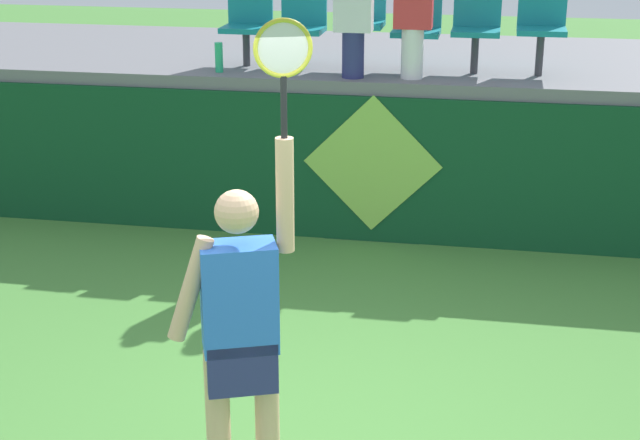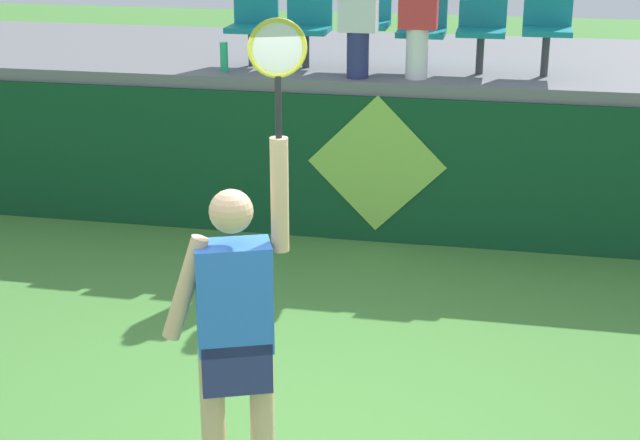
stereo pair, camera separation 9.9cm
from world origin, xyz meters
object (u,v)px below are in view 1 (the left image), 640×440
Objects in this scene: tennis_player at (241,333)px; spectator_1 at (413,13)px; stadium_chair_1 at (302,19)px; stadium_chair_2 at (361,18)px; stadium_chair_4 at (476,25)px; stadium_chair_0 at (248,19)px; spectator_0 at (353,19)px; water_bottle at (219,57)px; stadium_chair_3 at (417,22)px; stadium_chair_5 at (542,22)px.

spectator_1 is (0.44, 4.40, 1.07)m from tennis_player.
stadium_chair_1 reaches higher than stadium_chair_2.
tennis_player is at bearing -82.21° from stadium_chair_1.
stadium_chair_2 is 1.08m from stadium_chair_4.
spectator_0 reaches higher than stadium_chair_0.
stadium_chair_2 is at bearing 90.00° from spectator_0.
spectator_0 is (1.27, -0.03, 0.39)m from water_bottle.
stadium_chair_0 is 0.78× the size of spectator_0.
stadium_chair_3 is at bearing 1.01° from stadium_chair_2.
stadium_chair_5 is (1.14, -0.01, 0.03)m from stadium_chair_3.
tennis_player is 9.34× the size of water_bottle.
spectator_1 reaches higher than water_bottle.
stadium_chair_4 is (2.18, -0.01, 0.01)m from stadium_chair_0.
stadium_chair_2 is 1.67m from stadium_chair_5.
stadium_chair_3 is (1.80, 0.45, 0.31)m from water_bottle.
stadium_chair_3 is 0.72m from spectator_0.
stadium_chair_5 is (1.58, 4.80, 0.96)m from tennis_player.
spectator_0 is (-0.09, 4.33, 1.01)m from tennis_player.
stadium_chair_0 is at bearing -179.37° from stadium_chair_1.
stadium_chair_1 is at bearing 32.63° from water_bottle.
stadium_chair_2 reaches higher than water_bottle.
water_bottle is 0.33× the size of stadium_chair_2.
spectator_0 is (0.57, -0.48, 0.07)m from stadium_chair_1.
stadium_chair_5 is at bearing 19.69° from spectator_1.
tennis_player is at bearing -95.70° from spectator_1.
stadium_chair_2 is at bearing -1.17° from stadium_chair_1.
tennis_player reaches higher than stadium_chair_2.
stadium_chair_1 is 1.65m from stadium_chair_4.
stadium_chair_5 is at bearing -0.29° from stadium_chair_3.
water_bottle is (-1.36, 4.36, 0.62)m from tennis_player.
stadium_chair_2 reaches higher than stadium_chair_0.
stadium_chair_1 is (0.70, 0.45, 0.32)m from water_bottle.
stadium_chair_3 is at bearing 42.06° from spectator_0.
spectator_0 is (-0.00, -0.47, 0.05)m from stadium_chair_2.
stadium_chair_1 is 1.03× the size of stadium_chair_2.
stadium_chair_4 is at bearing -179.63° from stadium_chair_5.
tennis_player reaches higher than stadium_chair_5.
water_bottle is at bearing -160.99° from stadium_chair_2.
stadium_chair_5 is at bearing 71.84° from tennis_player.
stadium_chair_5 reaches higher than stadium_chair_4.
stadium_chair_4 is (2.35, 0.44, 0.30)m from water_bottle.
spectator_0 reaches higher than stadium_chair_3.
water_bottle is 1.33m from spectator_0.
tennis_player is 5.15m from stadium_chair_5.
spectator_1 is at bearing -20.70° from stadium_chair_1.
water_bottle is at bearing -171.45° from stadium_chair_5.
stadium_chair_0 is at bearing 165.92° from spectator_1.
stadium_chair_4 is at bearing -0.16° from stadium_chair_0.
tennis_player is at bearing -101.63° from stadium_chair_4.
stadium_chair_5 reaches higher than stadium_chair_2.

